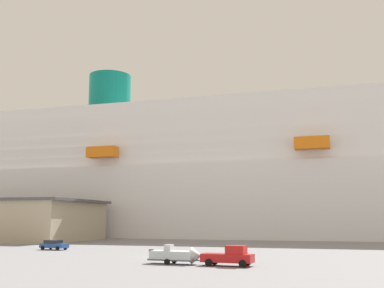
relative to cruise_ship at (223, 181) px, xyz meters
name	(u,v)px	position (x,y,z in m)	size (l,w,h in m)	color
ground_plane	(220,245)	(8.00, -37.85, -15.64)	(600.00, 600.00, 0.00)	gray
cruise_ship	(223,181)	(0.00, 0.00, 0.00)	(273.68, 41.59, 55.22)	white
pickup_truck	(230,256)	(18.89, -78.17, -14.60)	(5.73, 2.61, 2.20)	red
small_boat_on_trailer	(178,255)	(12.90, -77.73, -14.67)	(7.08, 2.40, 2.15)	#595960
parked_car_blue_suv	(54,245)	(-14.47, -60.58, -14.80)	(4.90, 2.64, 1.58)	#264C99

